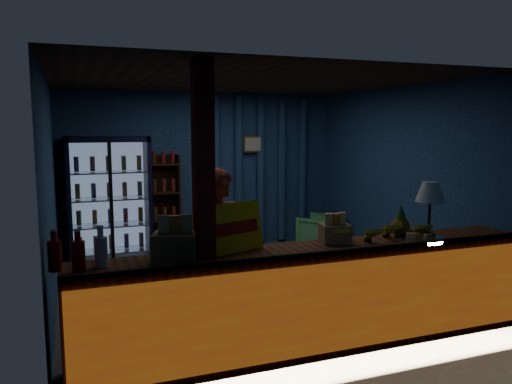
% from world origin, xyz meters
% --- Properties ---
extents(ground, '(4.60, 4.60, 0.00)m').
position_xyz_m(ground, '(0.00, 0.00, 0.00)').
color(ground, '#515154').
rests_on(ground, ground).
extents(room_walls, '(4.60, 4.60, 4.60)m').
position_xyz_m(room_walls, '(0.00, 0.00, 1.57)').
color(room_walls, navy).
rests_on(room_walls, ground).
extents(counter, '(4.40, 0.57, 0.99)m').
position_xyz_m(counter, '(0.00, -1.91, 0.48)').
color(counter, brown).
rests_on(counter, ground).
extents(support_post, '(0.16, 0.16, 2.60)m').
position_xyz_m(support_post, '(-1.05, -1.90, 1.30)').
color(support_post, maroon).
rests_on(support_post, ground).
extents(beverage_cooler, '(1.20, 0.62, 1.90)m').
position_xyz_m(beverage_cooler, '(-1.55, 1.92, 0.93)').
color(beverage_cooler, black).
rests_on(beverage_cooler, ground).
extents(bottle_shelf, '(0.50, 0.28, 1.60)m').
position_xyz_m(bottle_shelf, '(-0.70, 2.06, 0.79)').
color(bottle_shelf, '#3B1F12').
rests_on(bottle_shelf, ground).
extents(curtain_folds, '(1.74, 0.14, 2.50)m').
position_xyz_m(curtain_folds, '(1.00, 2.14, 1.30)').
color(curtain_folds, navy).
rests_on(curtain_folds, room_walls).
extents(framed_picture, '(0.36, 0.04, 0.28)m').
position_xyz_m(framed_picture, '(0.85, 2.10, 1.75)').
color(framed_picture, gold).
rests_on(framed_picture, room_walls).
extents(shopkeeper, '(0.69, 0.55, 1.66)m').
position_xyz_m(shopkeeper, '(-0.74, -1.31, 0.83)').
color(shopkeeper, maroon).
rests_on(shopkeeper, ground).
extents(green_chair, '(0.89, 0.90, 0.59)m').
position_xyz_m(green_chair, '(1.78, 1.38, 0.29)').
color(green_chair, '#60C170').
rests_on(green_chair, ground).
extents(side_table, '(0.61, 0.45, 0.67)m').
position_xyz_m(side_table, '(0.20, 1.49, 0.28)').
color(side_table, '#3B1F12').
rests_on(side_table, ground).
extents(yellow_sign, '(0.55, 0.28, 0.44)m').
position_xyz_m(yellow_sign, '(-0.73, -1.79, 1.17)').
color(yellow_sign, yellow).
rests_on(yellow_sign, counter).
extents(soda_bottles, '(0.44, 0.18, 0.33)m').
position_xyz_m(soda_bottles, '(-2.05, -1.90, 1.08)').
color(soda_bottles, '#B6100C').
rests_on(soda_bottles, counter).
extents(snack_box_left, '(0.44, 0.40, 0.38)m').
position_xyz_m(snack_box_left, '(-1.29, -1.88, 1.08)').
color(snack_box_left, '#A2774E').
rests_on(snack_box_left, counter).
extents(snack_box_centre, '(0.31, 0.27, 0.29)m').
position_xyz_m(snack_box_centre, '(0.26, -1.79, 1.05)').
color(snack_box_centre, '#A2774E').
rests_on(snack_box_centre, counter).
extents(pastry_tray, '(0.48, 0.48, 0.08)m').
position_xyz_m(pastry_tray, '(1.09, -1.98, 0.98)').
color(pastry_tray, silver).
rests_on(pastry_tray, counter).
extents(banana_bunches, '(1.08, 0.31, 0.18)m').
position_xyz_m(banana_bunches, '(0.71, -1.87, 1.04)').
color(banana_bunches, yellow).
rests_on(banana_bunches, counter).
extents(table_lamp, '(0.29, 0.29, 0.56)m').
position_xyz_m(table_lamp, '(1.23, -1.94, 1.39)').
color(table_lamp, black).
rests_on(table_lamp, counter).
extents(pineapple, '(0.19, 0.19, 0.33)m').
position_xyz_m(pineapple, '(0.99, -1.80, 1.09)').
color(pineapple, olive).
rests_on(pineapple, counter).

